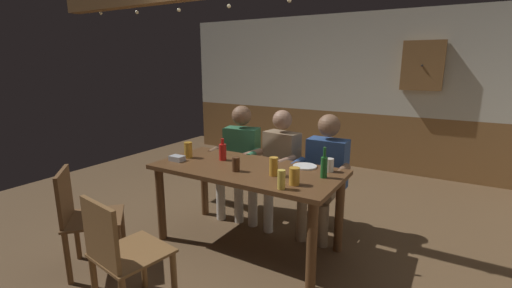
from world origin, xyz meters
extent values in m
plane|color=brown|center=(0.00, 0.00, 0.00)|extent=(7.28, 7.28, 0.00)
cube|color=beige|center=(0.00, 3.05, 1.69)|extent=(6.07, 0.12, 1.56)
cube|color=brown|center=(0.00, 3.05, 0.45)|extent=(6.07, 0.12, 0.91)
cube|color=brown|center=(0.00, -0.10, 0.75)|extent=(1.73, 0.83, 0.04)
cylinder|color=brown|center=(-0.78, -0.44, 0.37)|extent=(0.08, 0.08, 0.73)
cylinder|color=brown|center=(0.78, -0.44, 0.37)|extent=(0.08, 0.08, 0.73)
cylinder|color=brown|center=(-0.78, 0.23, 0.37)|extent=(0.08, 0.08, 0.73)
cylinder|color=brown|center=(0.78, 0.23, 0.37)|extent=(0.08, 0.08, 0.73)
cube|color=#33724C|center=(-0.52, 0.61, 0.72)|extent=(0.43, 0.29, 0.52)
sphere|color=brown|center=(-0.52, 0.61, 1.12)|extent=(0.23, 0.23, 0.23)
cylinder|color=silver|center=(-0.38, 0.47, 0.48)|extent=(0.21, 0.45, 0.13)
cylinder|color=silver|center=(-0.59, 0.43, 0.48)|extent=(0.21, 0.45, 0.13)
cylinder|color=silver|center=(-0.34, 0.26, 0.21)|extent=(0.10, 0.10, 0.42)
cylinder|color=silver|center=(-0.55, 0.22, 0.21)|extent=(0.10, 0.10, 0.42)
cylinder|color=#33724C|center=(-0.25, 0.41, 0.74)|extent=(0.13, 0.29, 0.08)
cylinder|color=brown|center=(-0.69, 0.32, 0.74)|extent=(0.13, 0.29, 0.08)
cube|color=#997F60|center=(0.00, 0.61, 0.72)|extent=(0.41, 0.26, 0.52)
sphere|color=#9E755B|center=(0.00, 0.61, 1.12)|extent=(0.21, 0.21, 0.21)
cylinder|color=silver|center=(0.08, 0.44, 0.48)|extent=(0.19, 0.43, 0.13)
cylinder|color=silver|center=(-0.13, 0.47, 0.48)|extent=(0.19, 0.43, 0.13)
cylinder|color=silver|center=(0.05, 0.23, 0.21)|extent=(0.10, 0.10, 0.42)
cylinder|color=silver|center=(-0.16, 0.26, 0.21)|extent=(0.10, 0.10, 0.42)
cylinder|color=#9E755B|center=(0.18, 0.34, 0.75)|extent=(0.12, 0.29, 0.08)
cylinder|color=#9E755B|center=(-0.26, 0.41, 0.75)|extent=(0.12, 0.29, 0.08)
cube|color=#2D4C84|center=(0.52, 0.61, 0.71)|extent=(0.40, 0.23, 0.50)
sphere|color=brown|center=(0.52, 0.61, 1.10)|extent=(0.22, 0.22, 0.22)
cylinder|color=#997F60|center=(0.63, 0.45, 0.48)|extent=(0.14, 0.43, 0.13)
cylinder|color=#997F60|center=(0.41, 0.45, 0.48)|extent=(0.14, 0.43, 0.13)
cylinder|color=#997F60|center=(0.63, 0.24, 0.21)|extent=(0.10, 0.10, 0.42)
cylinder|color=#997F60|center=(0.41, 0.23, 0.21)|extent=(0.10, 0.10, 0.42)
cylinder|color=brown|center=(0.75, 0.36, 0.74)|extent=(0.08, 0.28, 0.08)
cylinder|color=#2D4C84|center=(0.29, 0.36, 0.74)|extent=(0.08, 0.28, 0.08)
cube|color=brown|center=(-0.18, -1.28, 0.45)|extent=(0.50, 0.50, 0.02)
cube|color=brown|center=(-0.21, -1.48, 0.67)|extent=(0.40, 0.09, 0.42)
cylinder|color=brown|center=(-0.34, -1.07, 0.22)|extent=(0.04, 0.04, 0.44)
cylinder|color=brown|center=(0.03, -1.12, 0.22)|extent=(0.04, 0.04, 0.44)
cylinder|color=brown|center=(-0.40, -1.44, 0.22)|extent=(0.04, 0.04, 0.44)
cube|color=brown|center=(-0.89, -1.07, 0.45)|extent=(0.62, 0.62, 0.02)
cube|color=brown|center=(-1.03, -1.22, 0.67)|extent=(0.31, 0.29, 0.42)
cylinder|color=brown|center=(-0.90, -0.80, 0.22)|extent=(0.04, 0.04, 0.44)
cylinder|color=brown|center=(-0.62, -1.06, 0.22)|extent=(0.04, 0.04, 0.44)
cylinder|color=brown|center=(-1.16, -1.08, 0.22)|extent=(0.04, 0.04, 0.44)
cylinder|color=brown|center=(-0.88, -1.34, 0.22)|extent=(0.04, 0.04, 0.44)
cube|color=#B2B7BC|center=(-0.70, -0.26, 0.80)|extent=(0.14, 0.10, 0.05)
cylinder|color=white|center=(0.45, 0.18, 0.78)|extent=(0.22, 0.22, 0.01)
cylinder|color=#195923|center=(0.70, -0.02, 0.86)|extent=(0.06, 0.06, 0.18)
cylinder|color=#195923|center=(0.70, -0.02, 0.99)|extent=(0.02, 0.02, 0.09)
cylinder|color=red|center=(-0.34, -0.02, 0.85)|extent=(0.07, 0.07, 0.16)
cylinder|color=red|center=(-0.34, -0.02, 0.96)|extent=(0.03, 0.03, 0.06)
cylinder|color=white|center=(0.69, 0.16, 0.83)|extent=(0.08, 0.08, 0.12)
cylinder|color=#4C2D19|center=(-0.02, -0.25, 0.84)|extent=(0.07, 0.07, 0.13)
cylinder|color=gold|center=(0.32, -0.18, 0.85)|extent=(0.08, 0.08, 0.16)
cylinder|color=#E5C64C|center=(0.52, -0.44, 0.85)|extent=(0.06, 0.06, 0.15)
cylinder|color=gold|center=(-0.69, -0.12, 0.85)|extent=(0.08, 0.08, 0.16)
cylinder|color=gold|center=(0.57, -0.30, 0.84)|extent=(0.08, 0.08, 0.14)
cube|color=brown|center=(1.08, 2.92, 1.67)|extent=(0.56, 0.12, 0.70)
sphere|color=black|center=(1.08, 2.85, 1.67)|extent=(0.03, 0.03, 0.03)
sphere|color=#F9EAB2|center=(-2.12, 0.09, 2.27)|extent=(0.04, 0.04, 0.04)
sphere|color=#F9EAB2|center=(-1.52, 0.09, 2.24)|extent=(0.04, 0.04, 0.04)
sphere|color=#F9EAB2|center=(-0.91, 0.09, 2.22)|extent=(0.04, 0.04, 0.04)
sphere|color=#F9EAB2|center=(-0.30, 0.09, 2.21)|extent=(0.04, 0.04, 0.04)
sphere|color=#F9EAB2|center=(0.30, 0.09, 2.21)|extent=(0.04, 0.04, 0.04)
camera|label=1|loc=(1.63, -2.68, 1.71)|focal=24.41mm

